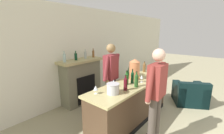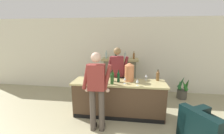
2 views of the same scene
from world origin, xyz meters
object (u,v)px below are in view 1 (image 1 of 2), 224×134
object	(u,v)px
wine_bottle_port_short	(136,80)
potted_plant_corner	(131,77)
fireplace_stone	(81,81)
wine_bottle_riesling_slim	(132,77)
person_bartender	(111,77)
ice_bucket_steel	(113,89)
wine_bottle_cabernet_heavy	(126,83)
wine_bottle_rose_blush	(144,67)
wine_glass_near_bucket	(139,70)
wine_glass_by_dispenser	(114,82)
wine_glass_front_left	(142,77)
wine_bottle_burgundy_dark	(127,78)
person_customer	(156,95)
armchair_black	(190,95)
wine_glass_back_row	(96,88)
copper_dispenser	(135,69)
wine_glass_mid_counter	(152,75)

from	to	relation	value
wine_bottle_port_short	potted_plant_corner	bearing A→B (deg)	35.03
fireplace_stone	wine_bottle_port_short	world-z (taller)	fireplace_stone
wine_bottle_riesling_slim	person_bartender	bearing A→B (deg)	99.50
ice_bucket_steel	wine_bottle_cabernet_heavy	distance (m)	0.30
wine_bottle_rose_blush	wine_glass_near_bucket	world-z (taller)	wine_bottle_rose_blush
wine_bottle_rose_blush	wine_bottle_port_short	xyz separation A→B (m)	(-1.17, -0.45, 0.01)
wine_bottle_rose_blush	wine_bottle_riesling_slim	bearing A→B (deg)	-165.95
wine_glass_near_bucket	wine_glass_by_dispenser	size ratio (longest dim) A/B	0.95
ice_bucket_steel	wine_glass_front_left	size ratio (longest dim) A/B	1.40
wine_glass_near_bucket	wine_glass_front_left	bearing A→B (deg)	-144.64
person_bartender	wine_glass_near_bucket	size ratio (longest dim) A/B	11.58
wine_bottle_rose_blush	wine_glass_front_left	bearing A→B (deg)	-155.35
person_bartender	wine_bottle_burgundy_dark	xyz separation A→B (m)	(-0.07, -0.50, 0.09)
person_customer	wine_bottle_rose_blush	world-z (taller)	person_customer
armchair_black	person_bartender	distance (m)	2.46
wine_bottle_burgundy_dark	wine_bottle_riesling_slim	distance (m)	0.17
ice_bucket_steel	wine_bottle_burgundy_dark	world-z (taller)	wine_bottle_burgundy_dark
fireplace_stone	armchair_black	size ratio (longest dim) A/B	1.43
wine_glass_near_bucket	wine_glass_front_left	world-z (taller)	wine_glass_front_left
wine_bottle_cabernet_heavy	ice_bucket_steel	bearing A→B (deg)	164.36
wine_bottle_riesling_slim	wine_glass_near_bucket	xyz separation A→B (m)	(0.73, 0.26, -0.03)
person_customer	ice_bucket_steel	bearing A→B (deg)	115.06
potted_plant_corner	wine_glass_back_row	distance (m)	3.31
wine_bottle_burgundy_dark	wine_bottle_riesling_slim	xyz separation A→B (m)	(0.16, -0.04, 0.00)
copper_dispenser	wine_bottle_rose_blush	xyz separation A→B (m)	(0.75, 0.14, -0.11)
potted_plant_corner	wine_bottle_rose_blush	size ratio (longest dim) A/B	2.55
person_customer	wine_bottle_rose_blush	xyz separation A→B (m)	(1.43, 0.99, 0.08)
fireplace_stone	wine_bottle_port_short	size ratio (longest dim) A/B	4.82
wine_glass_mid_counter	armchair_black	bearing A→B (deg)	-23.10
ice_bucket_steel	wine_glass_by_dispenser	bearing A→B (deg)	37.58
wine_glass_back_row	wine_glass_by_dispenser	bearing A→B (deg)	-3.89
fireplace_stone	ice_bucket_steel	world-z (taller)	fireplace_stone
wine_glass_near_bucket	wine_glass_front_left	xyz separation A→B (m)	(-0.55, -0.39, 0.01)
potted_plant_corner	ice_bucket_steel	distance (m)	3.21
potted_plant_corner	wine_glass_front_left	bearing A→B (deg)	-141.68
wine_bottle_burgundy_dark	person_bartender	bearing A→B (deg)	81.64
fireplace_stone	wine_bottle_burgundy_dark	size ratio (longest dim) A/B	5.11
armchair_black	wine_glass_near_bucket	size ratio (longest dim) A/B	7.13
ice_bucket_steel	wine_glass_back_row	world-z (taller)	ice_bucket_steel
fireplace_stone	person_bartender	size ratio (longest dim) A/B	0.88
wine_glass_by_dispenser	wine_bottle_port_short	bearing A→B (deg)	-47.05
wine_bottle_rose_blush	wine_glass_back_row	world-z (taller)	wine_bottle_rose_blush
fireplace_stone	person_customer	distance (m)	2.45
wine_bottle_burgundy_dark	fireplace_stone	bearing A→B (deg)	87.59
wine_bottle_port_short	wine_glass_front_left	world-z (taller)	wine_bottle_port_short
fireplace_stone	copper_dispenser	size ratio (longest dim) A/B	3.20
wine_bottle_cabernet_heavy	wine_bottle_rose_blush	xyz separation A→B (m)	(1.47, 0.38, -0.00)
wine_glass_near_bucket	wine_bottle_burgundy_dark	bearing A→B (deg)	-166.19
person_customer	wine_bottle_cabernet_heavy	size ratio (longest dim) A/B	5.82
ice_bucket_steel	wine_bottle_port_short	size ratio (longest dim) A/B	0.73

